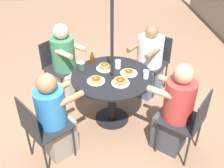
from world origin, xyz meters
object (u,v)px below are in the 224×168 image
at_px(pancake_plate_c, 105,67).
at_px(coffee_cup, 82,66).
at_px(patio_table, 112,84).
at_px(diner_north, 66,66).
at_px(patio_chair_east, 41,126).
at_px(pancake_plate_a, 121,82).
at_px(drinking_glass_b, 146,74).
at_px(drinking_glass_a, 118,64).
at_px(patio_chair_north, 58,64).
at_px(diner_south, 175,112).
at_px(diner_west, 148,64).
at_px(diner_east, 55,119).
at_px(patio_chair_west, 154,59).
at_px(syrup_bottle, 92,59).
at_px(pancake_plate_d, 129,72).
at_px(pancake_plate_b, 96,80).
at_px(patio_chair_south, 188,119).

xyz_separation_m(pancake_plate_c, coffee_cup, (-0.02, -0.30, 0.02)).
distance_m(patio_table, diner_north, 0.89).
height_order(patio_chair_east, pancake_plate_a, patio_chair_east).
bearing_deg(patio_table, drinking_glass_b, 77.81).
xyz_separation_m(patio_table, drinking_glass_b, (0.09, 0.42, 0.19)).
height_order(drinking_glass_a, drinking_glass_b, drinking_glass_a).
distance_m(pancake_plate_a, drinking_glass_b, 0.34).
relative_size(patio_chair_north, diner_south, 0.74).
bearing_deg(diner_south, diner_west, 43.36).
relative_size(patio_table, patio_chair_east, 1.20).
xyz_separation_m(diner_east, diner_west, (-1.21, 1.28, -0.02)).
bearing_deg(diner_east, drinking_glass_b, 73.73).
distance_m(pancake_plate_c, drinking_glass_b, 0.57).
bearing_deg(patio_chair_west, syrup_bottle, 67.04).
xyz_separation_m(pancake_plate_d, drinking_glass_b, (0.12, 0.20, 0.04)).
bearing_deg(patio_chair_west, diner_west, 90.00).
relative_size(patio_chair_north, pancake_plate_d, 3.93).
bearing_deg(patio_chair_west, pancake_plate_b, 87.07).
bearing_deg(patio_chair_north, pancake_plate_d, 98.23).
relative_size(patio_chair_south, syrup_bottle, 5.51).
bearing_deg(patio_table, drinking_glass_a, 153.99).
bearing_deg(patio_table, patio_chair_south, 51.13).
relative_size(syrup_bottle, coffee_cup, 1.57).
distance_m(patio_chair_south, pancake_plate_a, 0.90).
distance_m(diner_east, pancake_plate_c, 0.97).
bearing_deg(diner_west, drinking_glass_a, 85.17).
distance_m(patio_table, diner_west, 0.89).
height_order(patio_chair_north, pancake_plate_d, patio_chair_north).
xyz_separation_m(pancake_plate_b, pancake_plate_d, (-0.16, 0.43, -0.00)).
distance_m(patio_table, diner_south, 0.89).
bearing_deg(pancake_plate_d, patio_chair_east, -55.71).
distance_m(pancake_plate_b, syrup_bottle, 0.47).
bearing_deg(diner_east, syrup_bottle, 114.76).
distance_m(patio_chair_north, patio_chair_east, 1.39).
relative_size(patio_chair_west, coffee_cup, 8.66).
bearing_deg(pancake_plate_c, patio_chair_south, 47.56).
distance_m(diner_north, drinking_glass_a, 0.88).
bearing_deg(pancake_plate_b, pancake_plate_a, 77.44).
height_order(patio_table, diner_east, diner_east).
xyz_separation_m(patio_chair_north, diner_east, (1.28, 0.10, -0.00)).
relative_size(pancake_plate_b, pancake_plate_d, 1.00).
distance_m(patio_chair_east, syrup_bottle, 1.19).
xyz_separation_m(patio_chair_south, pancake_plate_d, (-0.70, -0.60, 0.22)).
relative_size(patio_chair_east, syrup_bottle, 5.51).
distance_m(patio_chair_west, syrup_bottle, 1.09).
xyz_separation_m(patio_chair_west, pancake_plate_c, (0.61, -0.80, 0.23)).
distance_m(patio_chair_north, pancake_plate_c, 0.91).
relative_size(patio_chair_north, diner_west, 0.78).
xyz_separation_m(patio_chair_south, patio_chair_west, (-1.44, -0.11, 0.00)).
height_order(patio_table, patio_chair_north, patio_chair_north).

